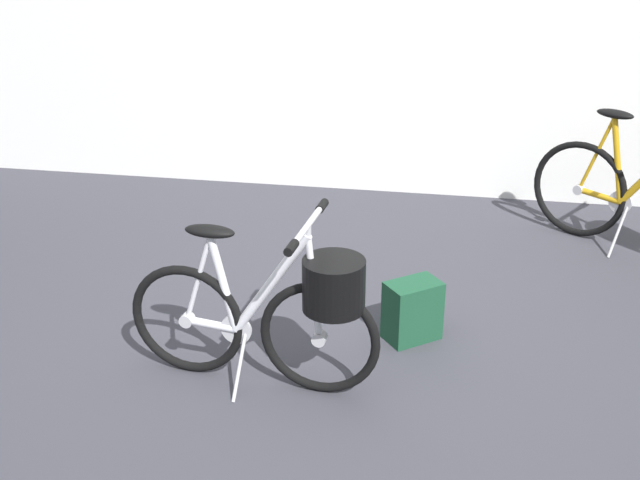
% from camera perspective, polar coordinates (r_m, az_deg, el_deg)
% --- Properties ---
extents(ground_plane, '(7.90, 7.90, 0.00)m').
position_cam_1_polar(ground_plane, '(3.61, 1.74, -10.00)').
color(ground_plane, '#38383F').
extents(back_wall, '(7.90, 0.10, 2.64)m').
position_cam_1_polar(back_wall, '(5.49, 5.84, 16.60)').
color(back_wall, white).
rests_on(back_wall, ground_plane).
extents(folding_bike_foreground, '(1.13, 0.53, 0.80)m').
position_cam_1_polar(folding_bike_foreground, '(3.38, -2.90, -4.85)').
color(folding_bike_foreground, black).
rests_on(folding_bike_foreground, ground_plane).
extents(backpack_on_floor, '(0.30, 0.28, 0.30)m').
position_cam_1_polar(backpack_on_floor, '(3.87, 6.56, -5.02)').
color(backpack_on_floor, '#19472D').
rests_on(backpack_on_floor, ground_plane).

